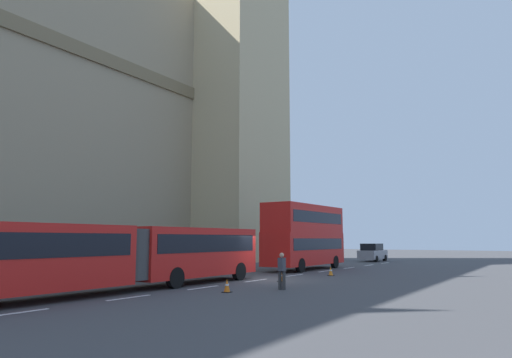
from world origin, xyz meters
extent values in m
plane|color=#424244|center=(0.00, 0.00, 0.00)|extent=(160.00, 160.00, 0.00)
cube|color=silver|center=(-14.66, 0.00, 0.01)|extent=(2.20, 0.16, 0.01)
cube|color=silver|center=(-10.06, 0.00, 0.01)|extent=(2.20, 0.16, 0.01)
cube|color=silver|center=(-5.46, 0.00, 0.01)|extent=(2.20, 0.16, 0.01)
cube|color=silver|center=(-0.86, 0.00, 0.01)|extent=(2.20, 0.16, 0.01)
cube|color=silver|center=(3.74, 0.00, 0.01)|extent=(2.20, 0.16, 0.01)
cube|color=silver|center=(8.34, 0.00, 0.01)|extent=(2.20, 0.16, 0.01)
cube|color=silver|center=(12.94, 0.00, 0.01)|extent=(2.20, 0.16, 0.01)
cube|color=silver|center=(17.54, 0.00, 0.01)|extent=(2.20, 0.16, 0.01)
cube|color=silver|center=(22.14, 0.00, 0.01)|extent=(2.20, 0.16, 0.01)
cube|color=#C6B284|center=(17.94, 16.00, 24.08)|extent=(10.14, 10.14, 48.17)
cube|color=red|center=(-3.96, 2.00, 1.65)|extent=(8.44, 2.50, 2.50)
cube|color=black|center=(-3.96, 2.00, 2.10)|extent=(7.77, 2.54, 0.90)
cube|color=red|center=(-13.30, 2.00, 1.65)|extent=(8.44, 2.50, 2.50)
cube|color=black|center=(-13.30, 2.00, 2.10)|extent=(7.77, 2.54, 0.90)
cylinder|color=#3F3F3F|center=(-8.63, 2.00, 1.65)|extent=(2.38, 2.38, 2.25)
cylinder|color=black|center=(-1.26, 0.88, 0.50)|extent=(1.00, 0.30, 1.00)
cylinder|color=black|center=(-6.49, 0.88, 0.50)|extent=(1.00, 0.30, 1.00)
cube|color=red|center=(9.11, 2.00, 1.60)|extent=(9.21, 2.50, 2.40)
cube|color=#1E232D|center=(9.11, 2.00, 1.95)|extent=(8.29, 2.54, 0.84)
cube|color=red|center=(9.11, 2.00, 3.85)|extent=(9.02, 2.50, 2.10)
cube|color=#1E232D|center=(9.11, 2.00, 3.95)|extent=(8.29, 2.54, 0.84)
cylinder|color=black|center=(12.06, 0.88, 0.50)|extent=(1.00, 0.30, 1.00)
cylinder|color=black|center=(6.16, 0.88, 0.50)|extent=(1.00, 0.30, 1.00)
cube|color=gray|center=(25.00, 2.22, 0.70)|extent=(4.40, 1.80, 0.90)
cube|color=black|center=(24.80, 2.22, 1.50)|extent=(2.46, 1.66, 0.70)
cylinder|color=black|center=(26.41, 1.41, 0.32)|extent=(0.64, 0.30, 0.64)
cylinder|color=black|center=(23.59, 1.41, 0.32)|extent=(0.64, 0.30, 0.64)
cube|color=black|center=(-6.42, -2.14, 0.01)|extent=(0.36, 0.36, 0.03)
cone|color=orange|center=(-6.42, -2.14, 0.31)|extent=(0.28, 0.28, 0.55)
cylinder|color=white|center=(-6.42, -2.14, 0.33)|extent=(0.17, 0.17, 0.08)
cube|color=black|center=(-0.65, -1.54, 0.01)|extent=(0.36, 0.36, 0.03)
cone|color=orange|center=(-0.65, -1.54, 0.31)|extent=(0.28, 0.28, 0.55)
cylinder|color=white|center=(-0.65, -1.54, 0.33)|extent=(0.17, 0.17, 0.08)
cube|color=black|center=(4.72, -2.08, 0.01)|extent=(0.36, 0.36, 0.03)
cone|color=orange|center=(4.72, -2.08, 0.31)|extent=(0.28, 0.28, 0.55)
cylinder|color=white|center=(4.72, -2.08, 0.33)|extent=(0.17, 0.17, 0.08)
cylinder|color=#333333|center=(-4.15, -3.51, 0.43)|extent=(0.16, 0.16, 0.86)
cylinder|color=#333333|center=(-4.14, -3.71, 0.43)|extent=(0.16, 0.16, 0.86)
cube|color=#3F3F47|center=(-4.14, -3.61, 1.16)|extent=(0.42, 0.27, 0.60)
sphere|color=tan|center=(-4.14, -3.61, 1.58)|extent=(0.22, 0.22, 0.22)
camera|label=1|loc=(-23.07, -14.59, 2.32)|focal=32.51mm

